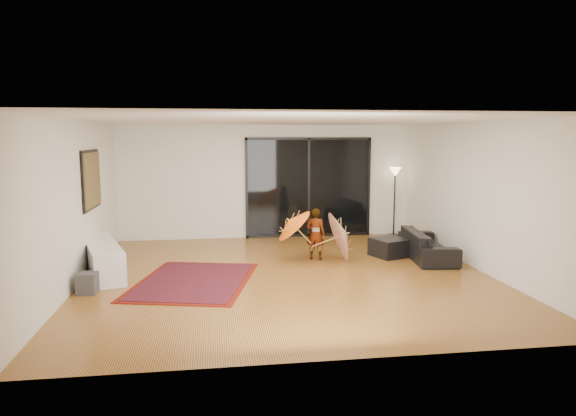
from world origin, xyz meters
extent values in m
plane|color=#A9752E|center=(0.00, 0.00, 0.00)|extent=(7.00, 7.00, 0.00)
plane|color=white|center=(0.00, 0.00, 2.70)|extent=(7.00, 7.00, 0.00)
plane|color=silver|center=(0.00, 3.50, 1.35)|extent=(7.00, 0.00, 7.00)
plane|color=silver|center=(0.00, -3.50, 1.35)|extent=(7.00, 0.00, 7.00)
plane|color=silver|center=(-3.50, 0.00, 1.35)|extent=(0.00, 7.00, 7.00)
plane|color=silver|center=(3.50, 0.00, 1.35)|extent=(0.00, 7.00, 7.00)
cube|color=black|center=(1.00, 3.47, 1.20)|extent=(3.00, 0.04, 2.40)
cube|color=black|center=(1.00, 3.45, 2.37)|extent=(3.06, 0.06, 0.06)
cube|color=black|center=(1.00, 3.45, 0.03)|extent=(3.06, 0.06, 0.06)
cube|color=black|center=(1.00, 3.45, 1.20)|extent=(0.06, 0.06, 2.40)
cube|color=black|center=(-3.48, 1.00, 1.65)|extent=(0.02, 1.28, 1.08)
cube|color=#235739|center=(-3.46, 1.00, 1.65)|extent=(0.03, 1.18, 0.98)
cube|color=white|center=(-3.25, 0.55, 0.28)|extent=(1.12, 2.07, 0.56)
cube|color=#424244|center=(-3.25, -0.58, 0.16)|extent=(0.31, 0.31, 0.33)
cube|color=#611208|center=(-1.63, -0.16, 0.01)|extent=(2.34, 2.86, 0.01)
cube|color=maroon|center=(-1.63, -0.16, 0.01)|extent=(2.15, 2.67, 0.02)
imported|color=black|center=(2.95, 0.88, 0.28)|extent=(0.97, 1.98, 0.56)
cube|color=black|center=(2.26, 1.14, 0.18)|extent=(0.83, 0.83, 0.37)
cylinder|color=black|center=(3.10, 3.25, 0.02)|extent=(0.29, 0.29, 0.03)
cylinder|color=black|center=(3.10, 3.25, 0.77)|extent=(0.04, 0.04, 1.55)
cone|color=#FFD899|center=(3.10, 3.25, 1.57)|extent=(0.29, 0.29, 0.23)
imported|color=#999999|center=(0.70, 1.08, 0.52)|extent=(0.44, 0.36, 1.03)
cone|color=#E3560B|center=(0.15, 1.03, 0.73)|extent=(0.71, 0.81, 0.67)
cylinder|color=#A28245|center=(0.15, 1.03, 0.40)|extent=(0.36, 0.02, 0.38)
cylinder|color=#A28245|center=(0.15, 1.03, 0.84)|extent=(0.05, 0.02, 0.05)
cone|color=silver|center=(1.30, 0.93, 0.51)|extent=(0.51, 1.01, 1.01)
cylinder|color=#A28245|center=(1.30, 0.93, 0.13)|extent=(0.53, 0.02, 0.20)
cylinder|color=#A28245|center=(1.30, 0.93, 0.62)|extent=(0.06, 0.02, 0.04)
camera|label=1|loc=(-1.26, -8.70, 2.44)|focal=32.00mm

